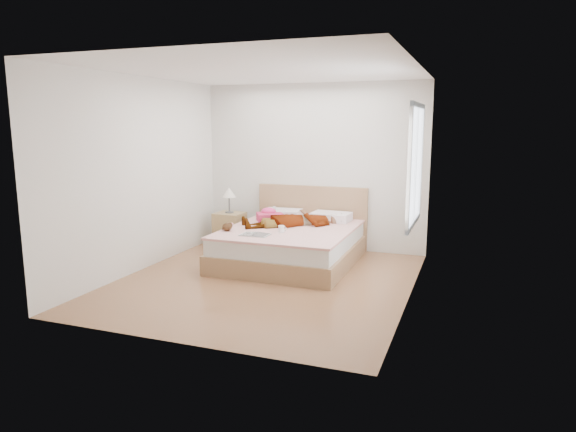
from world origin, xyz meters
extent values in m
plane|color=#57311B|center=(0.00, 0.00, 0.00)|extent=(4.00, 4.00, 0.00)
imported|color=silver|center=(0.00, 1.20, 0.62)|extent=(1.64, 1.38, 0.22)
ellipsoid|color=black|center=(-0.57, 1.65, 0.55)|extent=(0.51, 0.61, 0.09)
cube|color=silver|center=(-0.50, 1.60, 0.67)|extent=(0.08, 0.09, 0.05)
plane|color=white|center=(0.00, 0.00, 2.60)|extent=(4.00, 4.00, 0.00)
plane|color=silver|center=(0.00, 2.00, 1.30)|extent=(3.60, 0.00, 3.60)
plane|color=silver|center=(0.00, -2.00, 1.30)|extent=(3.60, 0.00, 3.60)
plane|color=silver|center=(-1.80, 0.00, 1.30)|extent=(0.00, 4.00, 4.00)
plane|color=silver|center=(1.80, 0.00, 1.30)|extent=(0.00, 4.00, 4.00)
cube|color=white|center=(1.78, 0.30, 1.50)|extent=(0.02, 1.10, 1.30)
cube|color=silver|center=(1.78, -0.28, 1.50)|extent=(0.04, 0.06, 1.42)
cube|color=silver|center=(1.78, 0.88, 1.50)|extent=(0.04, 0.06, 1.42)
cube|color=silver|center=(1.78, 0.30, 0.82)|extent=(0.04, 1.22, 0.06)
cube|color=silver|center=(1.78, 0.30, 2.18)|extent=(0.04, 1.22, 0.06)
cube|color=silver|center=(1.77, 0.30, 1.50)|extent=(0.03, 0.04, 1.30)
cube|color=olive|center=(0.00, 0.95, 0.13)|extent=(1.78, 2.08, 0.26)
cube|color=silver|center=(0.00, 0.95, 0.37)|extent=(1.70, 2.00, 0.22)
cube|color=#F5D7DA|center=(0.00, 0.95, 0.49)|extent=(1.74, 2.04, 0.03)
cube|color=brown|center=(0.00, 1.96, 0.50)|extent=(1.80, 0.07, 1.00)
cube|color=silver|center=(-0.40, 1.67, 0.57)|extent=(0.61, 0.44, 0.13)
cube|color=white|center=(0.40, 1.67, 0.57)|extent=(0.60, 0.43, 0.13)
cube|color=#CF3867|center=(-0.48, 1.34, 0.57)|extent=(0.48, 0.46, 0.12)
ellipsoid|color=#FF45A8|center=(-0.51, 1.38, 0.65)|extent=(0.25, 0.21, 0.11)
cube|color=silver|center=(-0.28, 0.33, 0.52)|extent=(0.38, 0.25, 0.01)
cube|color=white|center=(-0.38, 0.34, 0.52)|extent=(0.19, 0.25, 0.02)
cube|color=black|center=(-0.18, 0.34, 0.52)|extent=(0.19, 0.25, 0.02)
cylinder|color=white|center=(-0.01, 0.63, 0.56)|extent=(0.09, 0.09, 0.09)
torus|color=silver|center=(0.03, 0.63, 0.56)|extent=(0.07, 0.02, 0.07)
cylinder|color=black|center=(-0.01, 0.63, 0.60)|extent=(0.08, 0.08, 0.00)
ellipsoid|color=black|center=(-0.75, 0.45, 0.57)|extent=(0.13, 0.15, 0.11)
ellipsoid|color=#F2E4CA|center=(-0.75, 0.44, 0.57)|extent=(0.07, 0.08, 0.05)
sphere|color=black|center=(-0.75, 0.53, 0.57)|extent=(0.08, 0.08, 0.08)
sphere|color=#F6A1C2|center=(-0.79, 0.56, 0.59)|extent=(0.03, 0.03, 0.03)
sphere|color=pink|center=(-0.72, 0.56, 0.59)|extent=(0.03, 0.03, 0.03)
ellipsoid|color=black|center=(-0.80, 0.42, 0.54)|extent=(0.03, 0.05, 0.03)
ellipsoid|color=black|center=(-0.70, 0.42, 0.54)|extent=(0.03, 0.05, 0.03)
cube|color=olive|center=(-1.30, 1.61, 0.27)|extent=(0.46, 0.42, 0.54)
cylinder|color=#545454|center=(-1.30, 1.61, 0.55)|extent=(0.14, 0.14, 0.02)
cylinder|color=#4F4F4F|center=(-1.30, 1.61, 0.69)|extent=(0.02, 0.02, 0.28)
cone|color=white|center=(-1.30, 1.61, 0.88)|extent=(0.23, 0.23, 0.16)
camera|label=1|loc=(2.44, -5.78, 1.97)|focal=32.00mm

